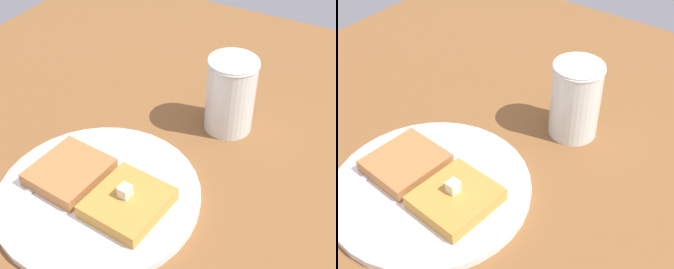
# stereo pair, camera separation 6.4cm
# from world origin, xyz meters

# --- Properties ---
(table_surface) EXTENTS (1.12, 1.12, 0.02)m
(table_surface) POSITION_xyz_m (0.00, 0.00, 0.01)
(table_surface) COLOR brown
(table_surface) RESTS_ON ground
(plate) EXTENTS (0.27, 0.27, 0.01)m
(plate) POSITION_xyz_m (0.09, 0.07, 0.03)
(plate) COLOR white
(plate) RESTS_ON table_surface
(toast_slice_left) EXTENTS (0.10, 0.10, 0.02)m
(toast_slice_left) POSITION_xyz_m (0.04, 0.07, 0.04)
(toast_slice_left) COLOR #BA8234
(toast_slice_left) RESTS_ON plate
(toast_slice_middle) EXTENTS (0.10, 0.10, 0.02)m
(toast_slice_middle) POSITION_xyz_m (0.13, 0.06, 0.04)
(toast_slice_middle) COLOR #AB6B38
(toast_slice_middle) RESTS_ON plate
(butter_pat_primary) EXTENTS (0.01, 0.02, 0.02)m
(butter_pat_primary) POSITION_xyz_m (0.04, 0.07, 0.06)
(butter_pat_primary) COLOR #F3E8C5
(butter_pat_primary) RESTS_ON toast_slice_left
(fork) EXTENTS (0.03, 0.16, 0.00)m
(fork) POSITION_xyz_m (0.16, 0.11, 0.04)
(fork) COLOR silver
(fork) RESTS_ON plate
(syrup_jar) EXTENTS (0.08, 0.08, 0.12)m
(syrup_jar) POSITION_xyz_m (0.00, -0.15, 0.08)
(syrup_jar) COLOR #59250A
(syrup_jar) RESTS_ON table_surface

